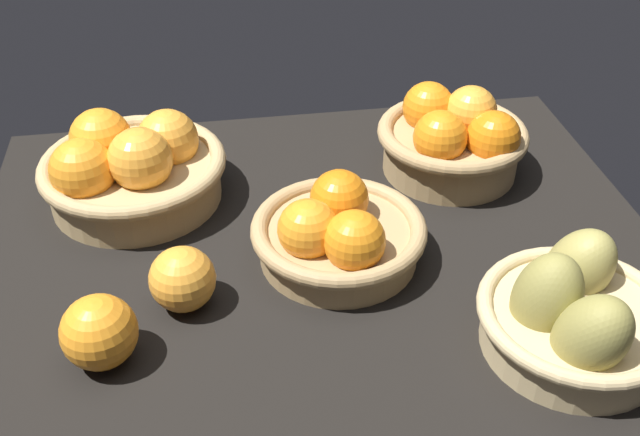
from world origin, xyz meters
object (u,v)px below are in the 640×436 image
at_px(basket_near_left, 453,138).
at_px(basket_near_right, 131,167).
at_px(loose_orange_front_gap, 99,332).
at_px(basket_far_left_pears, 573,315).
at_px(basket_center, 337,234).
at_px(loose_orange_back_gap, 182,279).

height_order(basket_near_left, basket_near_right, basket_near_right).
relative_size(basket_near_left, loose_orange_front_gap, 2.66).
height_order(basket_far_left_pears, basket_center, basket_far_left_pears).
height_order(basket_near_right, basket_center, basket_near_right).
bearing_deg(loose_orange_back_gap, basket_near_right, -73.99).
distance_m(basket_near_right, loose_orange_back_gap, 0.23).
relative_size(basket_near_left, loose_orange_back_gap, 2.81).
relative_size(basket_far_left_pears, loose_orange_front_gap, 2.82).
height_order(basket_near_right, loose_orange_back_gap, basket_near_right).
distance_m(basket_near_left, loose_orange_back_gap, 0.43).
distance_m(basket_near_left, basket_near_right, 0.44).
bearing_deg(loose_orange_back_gap, basket_far_left_pears, 162.46).
xyz_separation_m(basket_near_right, basket_center, (-0.24, 0.17, -0.01)).
height_order(basket_center, loose_orange_front_gap, basket_center).
bearing_deg(basket_center, basket_near_right, -34.81).
xyz_separation_m(basket_far_left_pears, basket_near_left, (0.02, -0.35, 0.01)).
relative_size(basket_near_right, basket_center, 1.16).
xyz_separation_m(basket_near_right, loose_orange_front_gap, (0.02, 0.29, -0.01)).
xyz_separation_m(basket_near_left, basket_near_right, (0.44, 0.00, -0.00)).
bearing_deg(loose_orange_front_gap, basket_near_right, -93.96).
xyz_separation_m(basket_far_left_pears, loose_orange_back_gap, (0.39, -0.12, -0.01)).
bearing_deg(basket_near_right, loose_orange_front_gap, 86.04).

